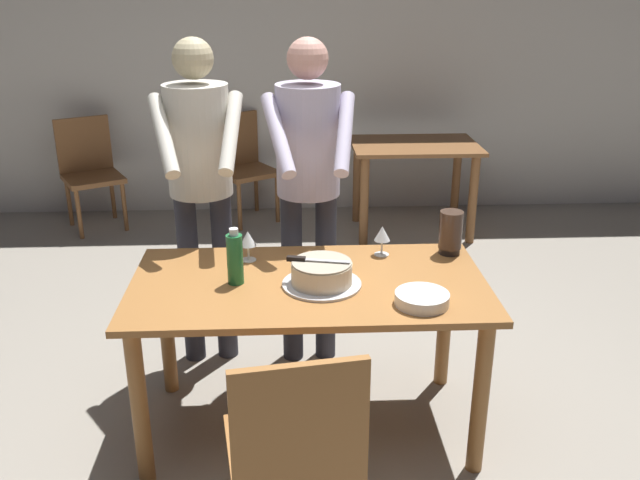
{
  "coord_description": "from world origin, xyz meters",
  "views": [
    {
      "loc": [
        -0.08,
        -2.67,
        1.99
      ],
      "look_at": [
        0.05,
        0.11,
        0.9
      ],
      "focal_mm": 38.14,
      "sensor_mm": 36.0,
      "label": 1
    }
  ],
  "objects_px": {
    "cake_knife": "(305,259)",
    "person_standing_beside": "(200,170)",
    "wine_glass_near": "(382,235)",
    "wine_glass_far": "(248,240)",
    "person_cutting_cake": "(308,170)",
    "chair_near_side": "(294,448)",
    "background_table": "(414,163)",
    "plate_stack": "(422,299)",
    "water_bottle": "(235,258)",
    "background_chair_0": "(242,163)",
    "main_dining_table": "(309,305)",
    "cake_on_platter": "(322,274)",
    "background_chair_1": "(90,169)",
    "hurricane_lamp": "(451,232)"
  },
  "relations": [
    {
      "from": "cake_knife",
      "to": "person_standing_beside",
      "type": "xyz_separation_m",
      "value": [
        -0.51,
        0.68,
        0.21
      ]
    },
    {
      "from": "cake_knife",
      "to": "wine_glass_near",
      "type": "distance_m",
      "value": 0.48
    },
    {
      "from": "wine_glass_far",
      "to": "person_cutting_cake",
      "type": "height_order",
      "value": "person_cutting_cake"
    },
    {
      "from": "chair_near_side",
      "to": "background_table",
      "type": "height_order",
      "value": "chair_near_side"
    },
    {
      "from": "plate_stack",
      "to": "water_bottle",
      "type": "height_order",
      "value": "water_bottle"
    },
    {
      "from": "wine_glass_far",
      "to": "background_chair_0",
      "type": "xyz_separation_m",
      "value": [
        -0.2,
        2.73,
        -0.36
      ]
    },
    {
      "from": "main_dining_table",
      "to": "background_chair_0",
      "type": "bearing_deg",
      "value": 98.91
    },
    {
      "from": "main_dining_table",
      "to": "person_standing_beside",
      "type": "relative_size",
      "value": 0.9
    },
    {
      "from": "cake_on_platter",
      "to": "background_table",
      "type": "distance_m",
      "value": 2.77
    },
    {
      "from": "cake_on_platter",
      "to": "water_bottle",
      "type": "distance_m",
      "value": 0.38
    },
    {
      "from": "chair_near_side",
      "to": "wine_glass_near",
      "type": "bearing_deg",
      "value": 67.95
    },
    {
      "from": "person_standing_beside",
      "to": "background_chair_1",
      "type": "relative_size",
      "value": 1.91
    },
    {
      "from": "person_cutting_cake",
      "to": "background_chair_0",
      "type": "relative_size",
      "value": 1.91
    },
    {
      "from": "cake_knife",
      "to": "background_chair_0",
      "type": "xyz_separation_m",
      "value": [
        -0.45,
        3.01,
        -0.37
      ]
    },
    {
      "from": "main_dining_table",
      "to": "water_bottle",
      "type": "distance_m",
      "value": 0.39
    },
    {
      "from": "water_bottle",
      "to": "background_chair_0",
      "type": "bearing_deg",
      "value": 92.95
    },
    {
      "from": "water_bottle",
      "to": "person_cutting_cake",
      "type": "xyz_separation_m",
      "value": [
        0.34,
        0.62,
        0.21
      ]
    },
    {
      "from": "main_dining_table",
      "to": "wine_glass_near",
      "type": "relative_size",
      "value": 10.73
    },
    {
      "from": "plate_stack",
      "to": "water_bottle",
      "type": "xyz_separation_m",
      "value": [
        -0.76,
        0.24,
        0.09
      ]
    },
    {
      "from": "main_dining_table",
      "to": "person_cutting_cake",
      "type": "relative_size",
      "value": 0.9
    },
    {
      "from": "background_table",
      "to": "person_standing_beside",
      "type": "bearing_deg",
      "value": -127.08
    },
    {
      "from": "wine_glass_far",
      "to": "background_chair_0",
      "type": "distance_m",
      "value": 2.76
    },
    {
      "from": "cake_knife",
      "to": "wine_glass_far",
      "type": "xyz_separation_m",
      "value": [
        -0.26,
        0.28,
        -0.01
      ]
    },
    {
      "from": "hurricane_lamp",
      "to": "background_chair_1",
      "type": "xyz_separation_m",
      "value": [
        -2.4,
        2.56,
        -0.37
      ]
    },
    {
      "from": "wine_glass_far",
      "to": "person_cutting_cake",
      "type": "xyz_separation_m",
      "value": [
        0.29,
        0.37,
        0.22
      ]
    },
    {
      "from": "water_bottle",
      "to": "cake_on_platter",
      "type": "bearing_deg",
      "value": -6.84
    },
    {
      "from": "main_dining_table",
      "to": "background_chair_0",
      "type": "xyz_separation_m",
      "value": [
        -0.47,
        2.98,
        -0.14
      ]
    },
    {
      "from": "hurricane_lamp",
      "to": "person_standing_beside",
      "type": "relative_size",
      "value": 0.12
    },
    {
      "from": "main_dining_table",
      "to": "wine_glass_far",
      "type": "relative_size",
      "value": 10.73
    },
    {
      "from": "cake_on_platter",
      "to": "background_chair_1",
      "type": "relative_size",
      "value": 0.38
    },
    {
      "from": "background_chair_0",
      "to": "chair_near_side",
      "type": "bearing_deg",
      "value": -84.1
    },
    {
      "from": "cake_knife",
      "to": "background_chair_1",
      "type": "xyz_separation_m",
      "value": [
        -1.7,
        2.88,
        -0.37
      ]
    },
    {
      "from": "person_cutting_cake",
      "to": "person_standing_beside",
      "type": "xyz_separation_m",
      "value": [
        -0.54,
        0.03,
        0.0
      ]
    },
    {
      "from": "wine_glass_far",
      "to": "water_bottle",
      "type": "distance_m",
      "value": 0.25
    },
    {
      "from": "chair_near_side",
      "to": "background_chair_1",
      "type": "xyz_separation_m",
      "value": [
        -1.64,
        3.63,
        0.0
      ]
    },
    {
      "from": "cake_on_platter",
      "to": "hurricane_lamp",
      "type": "xyz_separation_m",
      "value": [
        0.63,
        0.33,
        0.06
      ]
    },
    {
      "from": "cake_knife",
      "to": "water_bottle",
      "type": "bearing_deg",
      "value": 174.4
    },
    {
      "from": "cake_knife",
      "to": "plate_stack",
      "type": "bearing_deg",
      "value": -24.79
    },
    {
      "from": "wine_glass_far",
      "to": "water_bottle",
      "type": "relative_size",
      "value": 0.58
    },
    {
      "from": "person_cutting_cake",
      "to": "water_bottle",
      "type": "bearing_deg",
      "value": -118.33
    },
    {
      "from": "plate_stack",
      "to": "background_chair_1",
      "type": "height_order",
      "value": "background_chair_1"
    },
    {
      "from": "chair_near_side",
      "to": "background_chair_1",
      "type": "bearing_deg",
      "value": 114.25
    },
    {
      "from": "wine_glass_near",
      "to": "background_table",
      "type": "xyz_separation_m",
      "value": [
        0.57,
        2.29,
        -0.28
      ]
    },
    {
      "from": "plate_stack",
      "to": "cake_on_platter",
      "type": "bearing_deg",
      "value": 153.15
    },
    {
      "from": "cake_on_platter",
      "to": "cake_knife",
      "type": "height_order",
      "value": "cake_knife"
    },
    {
      "from": "cake_on_platter",
      "to": "main_dining_table",
      "type": "bearing_deg",
      "value": 141.17
    },
    {
      "from": "background_table",
      "to": "background_chair_1",
      "type": "bearing_deg",
      "value": 174.06
    },
    {
      "from": "plate_stack",
      "to": "wine_glass_near",
      "type": "relative_size",
      "value": 1.53
    },
    {
      "from": "chair_near_side",
      "to": "water_bottle",
      "type": "bearing_deg",
      "value": 106.68
    },
    {
      "from": "plate_stack",
      "to": "wine_glass_near",
      "type": "height_order",
      "value": "wine_glass_near"
    }
  ]
}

